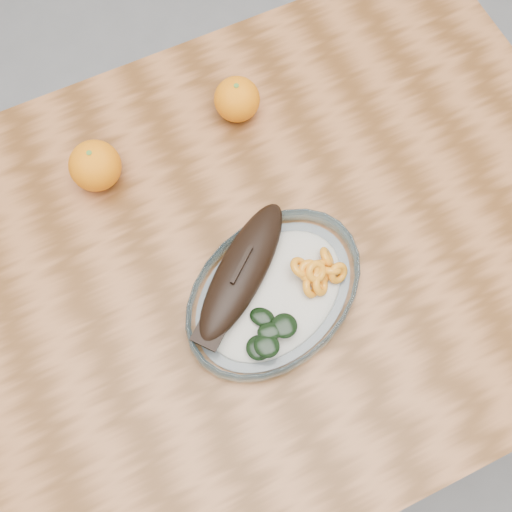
# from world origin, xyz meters

# --- Properties ---
(ground) EXTENTS (3.00, 3.00, 0.00)m
(ground) POSITION_xyz_m (0.00, 0.00, 0.00)
(ground) COLOR slate
(ground) RESTS_ON ground
(dining_table) EXTENTS (1.20, 0.80, 0.75)m
(dining_table) POSITION_xyz_m (0.00, 0.00, 0.65)
(dining_table) COLOR #5A3315
(dining_table) RESTS_ON ground
(plated_meal) EXTENTS (0.66, 0.66, 0.08)m
(plated_meal) POSITION_xyz_m (0.04, -0.07, 0.77)
(plated_meal) COLOR white
(plated_meal) RESTS_ON dining_table
(orange_left) EXTENTS (0.08, 0.08, 0.08)m
(orange_left) POSITION_xyz_m (-0.12, 0.22, 0.79)
(orange_left) COLOR #E75904
(orange_left) RESTS_ON dining_table
(orange_right) EXTENTS (0.07, 0.07, 0.07)m
(orange_right) POSITION_xyz_m (0.12, 0.23, 0.79)
(orange_right) COLOR #E75904
(orange_right) RESTS_ON dining_table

